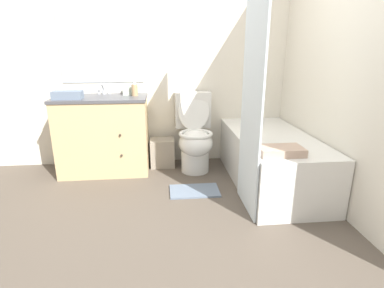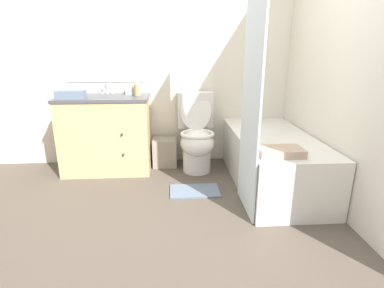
% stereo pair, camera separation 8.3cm
% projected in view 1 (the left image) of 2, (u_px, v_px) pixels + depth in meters
% --- Properties ---
extents(ground_plane, '(14.00, 14.00, 0.00)m').
position_uv_depth(ground_plane, '(190.00, 247.00, 2.04)').
color(ground_plane, brown).
extents(wall_back, '(8.00, 0.06, 2.50)m').
position_uv_depth(wall_back, '(174.00, 53.00, 3.31)').
color(wall_back, silver).
rests_on(wall_back, ground_plane).
extents(wall_right, '(0.05, 2.71, 2.50)m').
position_uv_depth(wall_right, '(327.00, 54.00, 2.60)').
color(wall_right, silver).
rests_on(wall_right, ground_plane).
extents(vanity_cabinet, '(0.94, 0.55, 0.82)m').
position_uv_depth(vanity_cabinet, '(104.00, 134.00, 3.22)').
color(vanity_cabinet, tan).
rests_on(vanity_cabinet, ground_plane).
extents(sink_faucet, '(0.14, 0.12, 0.12)m').
position_uv_depth(sink_faucet, '(104.00, 91.00, 3.26)').
color(sink_faucet, silver).
rests_on(sink_faucet, vanity_cabinet).
extents(toilet, '(0.39, 0.62, 0.85)m').
position_uv_depth(toilet, '(195.00, 136.00, 3.26)').
color(toilet, white).
rests_on(toilet, ground_plane).
extents(bathtub, '(0.71, 1.50, 0.50)m').
position_uv_depth(bathtub, '(271.00, 159.00, 2.96)').
color(bathtub, white).
rests_on(bathtub, ground_plane).
extents(shower_curtain, '(0.01, 0.52, 2.02)m').
position_uv_depth(shower_curtain, '(253.00, 87.00, 2.26)').
color(shower_curtain, silver).
rests_on(shower_curtain, ground_plane).
extents(wastebasket, '(0.27, 0.23, 0.32)m').
position_uv_depth(wastebasket, '(162.00, 153.00, 3.43)').
color(wastebasket, gray).
rests_on(wastebasket, ground_plane).
extents(tissue_box, '(0.13, 0.14, 0.11)m').
position_uv_depth(tissue_box, '(130.00, 90.00, 3.24)').
color(tissue_box, silver).
rests_on(tissue_box, vanity_cabinet).
extents(soap_dispenser, '(0.07, 0.07, 0.15)m').
position_uv_depth(soap_dispenser, '(135.00, 90.00, 3.13)').
color(soap_dispenser, tan).
rests_on(soap_dispenser, vanity_cabinet).
extents(hand_towel_folded, '(0.28, 0.14, 0.08)m').
position_uv_depth(hand_towel_folded, '(68.00, 95.00, 2.93)').
color(hand_towel_folded, slate).
rests_on(hand_towel_folded, vanity_cabinet).
extents(bath_towel_folded, '(0.35, 0.21, 0.06)m').
position_uv_depth(bath_towel_folded, '(281.00, 151.00, 2.33)').
color(bath_towel_folded, tan).
rests_on(bath_towel_folded, bathtub).
extents(bath_mat, '(0.46, 0.28, 0.02)m').
position_uv_depth(bath_mat, '(194.00, 191.00, 2.83)').
color(bath_mat, slate).
rests_on(bath_mat, ground_plane).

